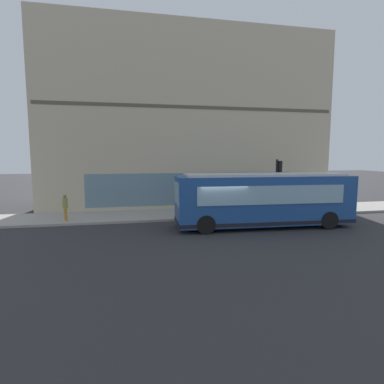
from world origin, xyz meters
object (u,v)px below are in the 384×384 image
object	(u,v)px
city_bus_nearside	(263,200)
pedestrian_by_light_pole	(263,195)
fire_hydrant	(199,206)
traffic_light_near_corner	(278,176)
newspaper_vending_box	(277,203)
pedestrian_near_hydrant	(65,206)
pedestrian_walking_along_curb	(273,194)

from	to	relation	value
city_bus_nearside	pedestrian_by_light_pole	distance (m)	5.75
fire_hydrant	pedestrian_by_light_pole	size ratio (longest dim) A/B	0.45
fire_hydrant	traffic_light_near_corner	bearing A→B (deg)	-110.70
city_bus_nearside	fire_hydrant	xyz separation A→B (m)	(4.99, 2.60, -1.04)
pedestrian_by_light_pole	newspaper_vending_box	xyz separation A→B (m)	(-0.72, -0.83, -0.49)
pedestrian_near_hydrant	newspaper_vending_box	bearing A→B (deg)	-84.67
traffic_light_near_corner	pedestrian_walking_along_curb	size ratio (longest dim) A/B	2.19
fire_hydrant	city_bus_nearside	bearing A→B (deg)	-152.47
traffic_light_near_corner	pedestrian_by_light_pole	size ratio (longest dim) A/B	2.24
fire_hydrant	newspaper_vending_box	size ratio (longest dim) A/B	0.82
traffic_light_near_corner	pedestrian_walking_along_curb	world-z (taller)	traffic_light_near_corner
pedestrian_by_light_pole	traffic_light_near_corner	bearing A→B (deg)	-177.28
fire_hydrant	pedestrian_walking_along_curb	size ratio (longest dim) A/B	0.44
fire_hydrant	pedestrian_near_hydrant	world-z (taller)	pedestrian_near_hydrant
pedestrian_walking_along_curb	newspaper_vending_box	world-z (taller)	pedestrian_walking_along_curb
city_bus_nearside	traffic_light_near_corner	world-z (taller)	traffic_light_near_corner
pedestrian_walking_along_curb	newspaper_vending_box	size ratio (longest dim) A/B	1.87
fire_hydrant	pedestrian_near_hydrant	size ratio (longest dim) A/B	0.45
traffic_light_near_corner	pedestrian_near_hydrant	bearing A→B (deg)	89.69
fire_hydrant	newspaper_vending_box	bearing A→B (deg)	-94.80
newspaper_vending_box	city_bus_nearside	bearing A→B (deg)	144.57
pedestrian_near_hydrant	newspaper_vending_box	xyz separation A→B (m)	(1.35, -14.53, -0.49)
traffic_light_near_corner	pedestrian_by_light_pole	bearing A→B (deg)	2.72
city_bus_nearside	pedestrian_walking_along_curb	world-z (taller)	city_bus_nearside
pedestrian_walking_along_curb	fire_hydrant	bearing A→B (deg)	94.44
pedestrian_walking_along_curb	pedestrian_near_hydrant	world-z (taller)	pedestrian_walking_along_curb
pedestrian_near_hydrant	newspaper_vending_box	size ratio (longest dim) A/B	1.82
fire_hydrant	newspaper_vending_box	world-z (taller)	newspaper_vending_box
pedestrian_near_hydrant	pedestrian_by_light_pole	bearing A→B (deg)	-81.39
traffic_light_near_corner	newspaper_vending_box	size ratio (longest dim) A/B	4.09
city_bus_nearside	pedestrian_by_light_pole	world-z (taller)	city_bus_nearside
city_bus_nearside	fire_hydrant	world-z (taller)	city_bus_nearside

